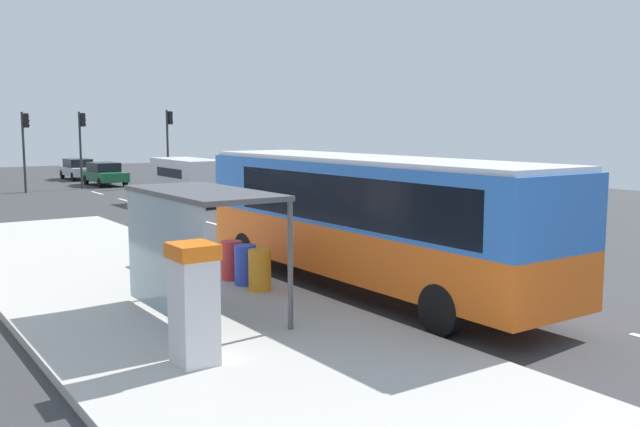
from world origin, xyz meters
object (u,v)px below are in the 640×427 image
at_px(traffic_light_median, 82,138).
at_px(bus_shelter, 189,220).
at_px(recycling_bin_orange, 260,270).
at_px(traffic_light_far_side, 25,139).
at_px(recycling_bin_red, 232,260).
at_px(sedan_far, 79,169).
at_px(sedan_near, 105,173).
at_px(white_van, 188,178).
at_px(ticket_machine, 194,303).
at_px(bus, 366,214).
at_px(recycling_bin_blue, 245,265).
at_px(traffic_light_near_side, 169,136).

height_order(traffic_light_median, bus_shelter, traffic_light_median).
bearing_deg(recycling_bin_orange, traffic_light_far_side, 87.89).
height_order(recycling_bin_red, traffic_light_far_side, traffic_light_far_side).
height_order(sedan_far, bus_shelter, bus_shelter).
distance_m(traffic_light_median, bus_shelter, 32.60).
relative_size(sedan_near, sedan_far, 1.01).
xyz_separation_m(recycling_bin_orange, bus_shelter, (-2.21, -1.13, 1.44)).
distance_m(white_van, ticket_machine, 24.40).
relative_size(white_van, ticket_machine, 2.69).
xyz_separation_m(bus, ticket_machine, (-5.79, -3.02, -0.67)).
relative_size(ticket_machine, recycling_bin_red, 2.04).
bearing_deg(recycling_bin_blue, ticket_machine, -126.49).
distance_m(sedan_near, traffic_light_far_side, 6.44).
height_order(recycling_bin_orange, traffic_light_median, traffic_light_median).
xyz_separation_m(recycling_bin_blue, bus_shelter, (-2.21, -1.83, 1.44)).
relative_size(recycling_bin_red, bus_shelter, 0.24).
distance_m(recycling_bin_red, traffic_light_far_side, 28.66).
distance_m(white_van, traffic_light_median, 12.39).
bearing_deg(white_van, ticket_machine, -113.44).
bearing_deg(ticket_machine, sedan_near, 74.88).
relative_size(bus, traffic_light_median, 2.29).
height_order(bus, recycling_bin_orange, bus).
distance_m(sedan_near, recycling_bin_blue, 32.48).
relative_size(recycling_bin_blue, traffic_light_near_side, 0.19).
bearing_deg(bus, ticket_machine, -152.45).
bearing_deg(bus_shelter, recycling_bin_red, 48.78).
bearing_deg(recycling_bin_blue, sedan_near, 78.46).
xyz_separation_m(ticket_machine, recycling_bin_blue, (3.30, 4.47, -0.52)).
bearing_deg(bus_shelter, recycling_bin_orange, 26.97).
bearing_deg(traffic_light_far_side, traffic_light_median, 12.88).
bearing_deg(sedan_far, traffic_light_far_side, -121.36).
height_order(ticket_machine, traffic_light_median, traffic_light_median).
bearing_deg(traffic_light_far_side, bus_shelter, -96.09).
xyz_separation_m(traffic_light_far_side, traffic_light_median, (3.50, 0.80, 0.04)).
bearing_deg(recycling_bin_blue, white_van, 70.35).
height_order(sedan_near, ticket_machine, ticket_machine).
xyz_separation_m(sedan_far, bus_shelter, (-8.71, -39.91, 1.31)).
distance_m(recycling_bin_red, bus_shelter, 3.65).
bearing_deg(traffic_light_median, bus_shelter, -102.07).
distance_m(bus, recycling_bin_orange, 2.86).
distance_m(traffic_light_far_side, bus_shelter, 31.25).
bearing_deg(sedan_far, recycling_bin_red, -99.86).
relative_size(bus, ticket_machine, 5.68).
bearing_deg(recycling_bin_blue, bus_shelter, -140.47).
relative_size(recycling_bin_orange, traffic_light_far_side, 0.20).
bearing_deg(bus_shelter, sedan_near, 75.49).
height_order(recycling_bin_orange, recycling_bin_red, same).
distance_m(bus, traffic_light_far_side, 30.74).
bearing_deg(sedan_far, sedan_near, -90.01).
bearing_deg(sedan_near, white_van, -90.41).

